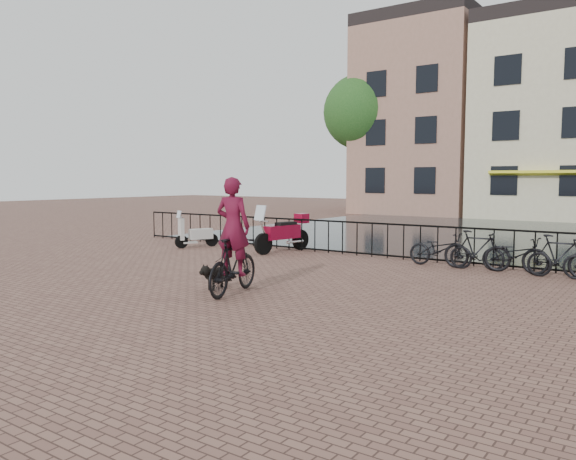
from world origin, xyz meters
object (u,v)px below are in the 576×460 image
Objects in this scene: cyclist at (233,243)px; motorcycle at (282,228)px; dog at (218,276)px; scooter at (197,228)px.

cyclist reaches higher than motorcycle.
cyclist reaches higher than dog.
cyclist is 1.24× the size of motorcycle.
scooter is at bearing -52.58° from cyclist.
cyclist is at bearing -16.27° from scooter.
motorcycle is 3.17m from scooter.
cyclist is at bearing -53.30° from motorcycle.
cyclist is 3.29× the size of dog.
scooter is at bearing 140.62° from dog.
cyclist reaches higher than scooter.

